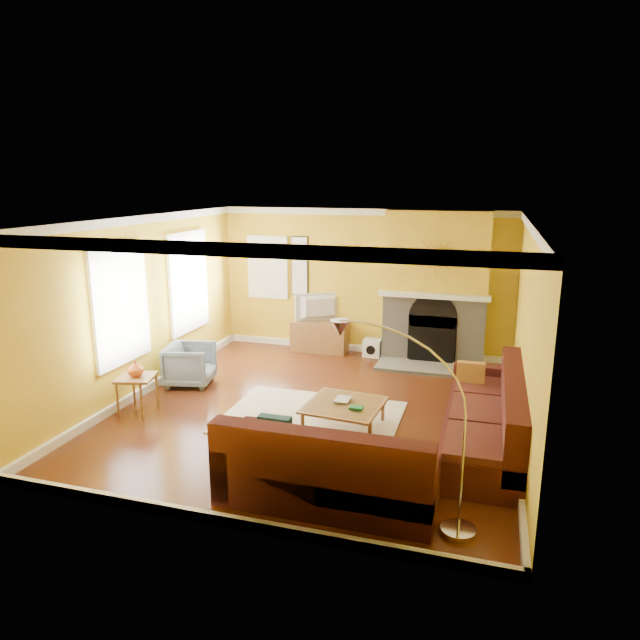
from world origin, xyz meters
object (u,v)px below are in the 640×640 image
(coffee_table, at_px, (344,417))
(arc_lamp, at_px, (405,429))
(sectional_sofa, at_px, (392,413))
(media_console, at_px, (320,336))
(side_table, at_px, (138,394))
(armchair, at_px, (190,365))

(coffee_table, xyz_separation_m, arc_lamp, (1.05, -1.88, 0.79))
(sectional_sofa, relative_size, media_console, 3.41)
(side_table, bearing_deg, sectional_sofa, -1.03)
(coffee_table, relative_size, media_console, 0.90)
(sectional_sofa, distance_m, coffee_table, 0.79)
(coffee_table, distance_m, media_console, 3.60)
(coffee_table, relative_size, arc_lamp, 0.49)
(armchair, bearing_deg, coffee_table, -121.29)
(media_console, xyz_separation_m, side_table, (-1.61, -3.59, -0.03))
(armchair, xyz_separation_m, arc_lamp, (3.85, -2.86, 0.65))
(arc_lamp, bearing_deg, side_table, 157.79)
(coffee_table, distance_m, arc_lamp, 2.29)
(arc_lamp, bearing_deg, coffee_table, 119.19)
(coffee_table, relative_size, side_table, 1.80)
(sectional_sofa, xyz_separation_m, coffee_table, (-0.68, 0.31, -0.26))
(coffee_table, relative_size, armchair, 1.32)
(side_table, bearing_deg, arc_lamp, -22.21)
(media_console, height_order, side_table, media_console)
(sectional_sofa, height_order, arc_lamp, arc_lamp)
(media_console, xyz_separation_m, arc_lamp, (2.39, -5.23, 0.69))
(coffee_table, xyz_separation_m, armchair, (-2.80, 0.98, 0.14))
(coffee_table, bearing_deg, sectional_sofa, -24.85)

